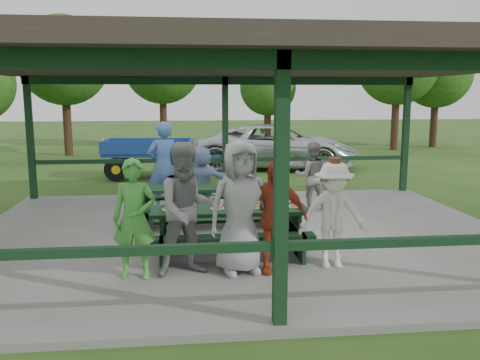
{
  "coord_description": "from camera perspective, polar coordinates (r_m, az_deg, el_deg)",
  "views": [
    {
      "loc": [
        -1.02,
        -9.11,
        2.64
      ],
      "look_at": [
        -0.07,
        -0.3,
        1.16
      ],
      "focal_mm": 38.0,
      "sensor_mm": 36.0,
      "label": 1
    }
  ],
  "objects": [
    {
      "name": "table_setting",
      "position": [
        8.15,
        -1.66,
        -2.94
      ],
      "size": [
        2.26,
        0.45,
        0.1
      ],
      "color": "white",
      "rests_on": "picnic_table_near"
    },
    {
      "name": "tree_far_right",
      "position": [
        28.03,
        21.23,
        11.12
      ],
      "size": [
        3.54,
        3.54,
        5.52
      ],
      "color": "black",
      "rests_on": "ground"
    },
    {
      "name": "contestant_grey_left",
      "position": [
        7.21,
        -5.85,
        -3.28
      ],
      "size": [
        1.08,
        0.93,
        1.9
      ],
      "primitive_type": "imported",
      "rotation": [
        0.0,
        0.0,
        0.26
      ],
      "color": "gray",
      "rests_on": "concrete_slab"
    },
    {
      "name": "tree_far_left",
      "position": [
        23.8,
        -19.17,
        12.54
      ],
      "size": [
        3.88,
        3.88,
        6.07
      ],
      "color": "black",
      "rests_on": "ground"
    },
    {
      "name": "contestant_green",
      "position": [
        7.22,
        -11.77,
        -4.3
      ],
      "size": [
        0.66,
        0.47,
        1.69
      ],
      "primitive_type": "imported",
      "rotation": [
        0.0,
        0.0,
        -0.12
      ],
      "color": "green",
      "rests_on": "concrete_slab"
    },
    {
      "name": "tree_mid",
      "position": [
        26.17,
        3.14,
        10.28
      ],
      "size": [
        2.85,
        2.85,
        4.45
      ],
      "color": "black",
      "rests_on": "ground"
    },
    {
      "name": "contestant_white_fedora",
      "position": [
        7.64,
        10.42,
        -3.83
      ],
      "size": [
        1.06,
        0.66,
        1.64
      ],
      "rotation": [
        0.0,
        0.0,
        -0.07
      ],
      "color": "silver",
      "rests_on": "concrete_slab"
    },
    {
      "name": "spectator_blue",
      "position": [
        11.4,
        -8.62,
        1.56
      ],
      "size": [
        0.84,
        0.69,
        1.97
      ],
      "primitive_type": "imported",
      "rotation": [
        0.0,
        0.0,
        3.49
      ],
      "color": "#456DB4",
      "rests_on": "concrete_slab"
    },
    {
      "name": "pickup_truck",
      "position": [
        18.53,
        4.16,
        3.78
      ],
      "size": [
        6.24,
        4.03,
        1.6
      ],
      "primitive_type": "imported",
      "rotation": [
        0.0,
        0.0,
        1.31
      ],
      "color": "silver",
      "rests_on": "ground"
    },
    {
      "name": "pavilion_structure",
      "position": [
        9.19,
        0.22,
        12.8
      ],
      "size": [
        10.6,
        8.6,
        3.24
      ],
      "color": "black",
      "rests_on": "concrete_slab"
    },
    {
      "name": "spectator_grey",
      "position": [
        11.39,
        8.04,
        0.43
      ],
      "size": [
        0.8,
        0.66,
        1.52
      ],
      "primitive_type": "imported",
      "rotation": [
        0.0,
        0.0,
        3.03
      ],
      "color": "gray",
      "rests_on": "concrete_slab"
    },
    {
      "name": "tree_right",
      "position": [
        25.91,
        17.29,
        12.22
      ],
      "size": [
        3.83,
        3.83,
        5.99
      ],
      "color": "black",
      "rests_on": "ground"
    },
    {
      "name": "farm_trailer",
      "position": [
        16.66,
        -10.24,
        2.51
      ],
      "size": [
        3.8,
        1.84,
        1.32
      ],
      "rotation": [
        0.0,
        0.0,
        -0.08
      ],
      "color": "navy",
      "rests_on": "ground"
    },
    {
      "name": "tree_left",
      "position": [
        26.33,
        -8.74,
        12.61
      ],
      "size": [
        3.89,
        3.89,
        6.08
      ],
      "color": "black",
      "rests_on": "ground"
    },
    {
      "name": "picnic_table_far",
      "position": [
        10.13,
        -3.82,
        -2.25
      ],
      "size": [
        2.78,
        1.39,
        0.75
      ],
      "color": "black",
      "rests_on": "concrete_slab"
    },
    {
      "name": "contestant_grey_mid",
      "position": [
        7.24,
        0.02,
        -3.11
      ],
      "size": [
        1.05,
        0.81,
        1.92
      ],
      "primitive_type": "imported",
      "rotation": [
        0.0,
        0.0,
        0.23
      ],
      "color": "#99999C",
      "rests_on": "concrete_slab"
    },
    {
      "name": "ground",
      "position": [
        9.54,
        0.2,
        -6.55
      ],
      "size": [
        90.0,
        90.0,
        0.0
      ],
      "primitive_type": "plane",
      "color": "#244B17",
      "rests_on": "ground"
    },
    {
      "name": "spectator_lblue",
      "position": [
        10.92,
        -4.24,
        -0.04
      ],
      "size": [
        1.43,
        0.85,
        1.47
      ],
      "primitive_type": "imported",
      "rotation": [
        0.0,
        0.0,
        2.81
      ],
      "color": "#88A0D3",
      "rests_on": "concrete_slab"
    },
    {
      "name": "picnic_table_near",
      "position": [
        8.21,
        -1.15,
        -5.09
      ],
      "size": [
        2.5,
        1.39,
        0.75
      ],
      "color": "black",
      "rests_on": "concrete_slab"
    },
    {
      "name": "concrete_slab",
      "position": [
        9.53,
        0.2,
        -6.27
      ],
      "size": [
        10.0,
        8.0,
        0.1
      ],
      "primitive_type": "cube",
      "color": "slate",
      "rests_on": "ground"
    },
    {
      "name": "contestant_red",
      "position": [
        7.31,
        3.82,
        -4.15
      ],
      "size": [
        0.99,
        0.47,
        1.64
      ],
      "primitive_type": "imported",
      "rotation": [
        0.0,
        0.0,
        -0.07
      ],
      "color": "#B04023",
      "rests_on": "concrete_slab"
    }
  ]
}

